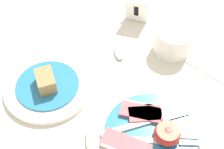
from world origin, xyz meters
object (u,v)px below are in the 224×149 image
object	(u,v)px
bread_plate	(48,86)
number_card	(137,9)
sugar_cup	(173,40)
breakfast_plate	(150,133)
teaspoon_by_saucer	(120,58)

from	to	relation	value
bread_plate	number_card	size ratio (longest dim) A/B	2.64
sugar_cup	number_card	world-z (taller)	number_card
breakfast_plate	sugar_cup	bearing A→B (deg)	95.01
sugar_cup	bread_plate	bearing A→B (deg)	-135.50
bread_plate	teaspoon_by_saucer	bearing A→B (deg)	50.79
breakfast_plate	number_card	world-z (taller)	number_card
breakfast_plate	teaspoon_by_saucer	distance (m)	0.21
sugar_cup	number_card	xyz separation A→B (m)	(-0.12, 0.08, 0.00)
sugar_cup	teaspoon_by_saucer	world-z (taller)	sugar_cup
sugar_cup	breakfast_plate	bearing A→B (deg)	-84.99
number_card	teaspoon_by_saucer	bearing A→B (deg)	-92.37
breakfast_plate	bread_plate	size ratio (longest dim) A/B	1.31
sugar_cup	teaspoon_by_saucer	distance (m)	0.13
breakfast_plate	sugar_cup	distance (m)	0.25
sugar_cup	teaspoon_by_saucer	bearing A→B (deg)	-144.37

